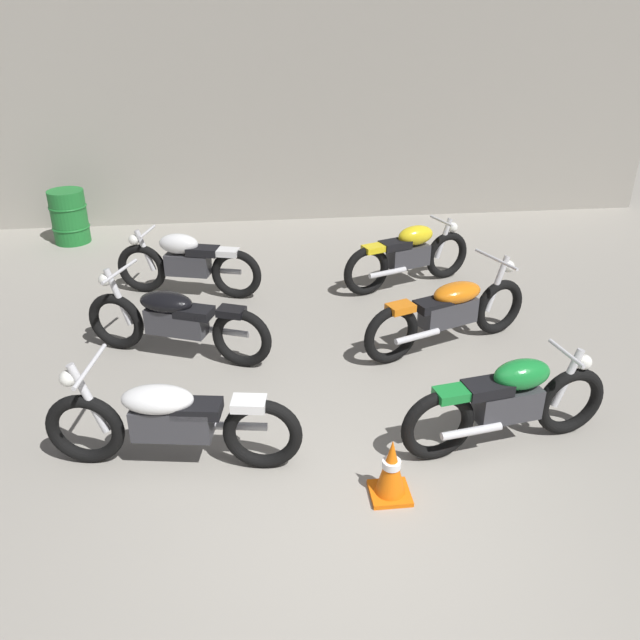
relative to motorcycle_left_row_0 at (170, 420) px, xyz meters
The scene contains 10 objects.
ground_plane 1.76m from the motorcycle_left_row_0, 33.59° to the right, with size 60.00×60.00×0.00m, color gray.
back_wall 7.04m from the motorcycle_left_row_0, 78.14° to the left, with size 12.94×0.24×3.60m, color #9E998E.
motorcycle_left_row_0 is the anchor object (origin of this frame).
motorcycle_left_row_1 1.88m from the motorcycle_left_row_0, 93.53° to the left, with size 2.06×1.00×0.97m.
motorcycle_left_row_2 3.55m from the motorcycle_left_row_0, 91.63° to the left, with size 1.93×0.69×0.88m.
motorcycle_right_row_0 2.89m from the motorcycle_left_row_0, ahead, with size 1.96×0.60×0.88m.
motorcycle_right_row_1 3.39m from the motorcycle_left_row_0, 31.23° to the left, with size 2.06×0.99×0.97m.
motorcycle_right_row_2 4.53m from the motorcycle_left_row_0, 50.83° to the left, with size 1.89×0.80×0.88m.
oil_drum 6.24m from the motorcycle_left_row_0, 109.86° to the left, with size 0.59×0.59×0.85m.
traffic_cone 1.85m from the motorcycle_left_row_0, 18.91° to the right, with size 0.32×0.32×0.54m.
Camera 1 is at (-0.69, -3.61, 3.61)m, focal length 36.53 mm.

